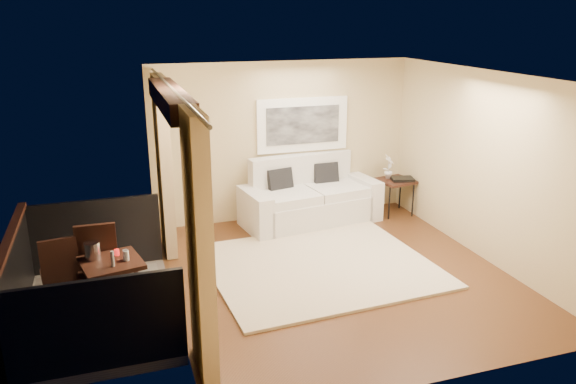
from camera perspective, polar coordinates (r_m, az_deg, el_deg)
floor at (r=7.86m, az=5.06°, el=-8.31°), size 5.00×5.00×0.00m
room_shell at (r=6.58m, az=-11.89°, el=9.31°), size 5.00×6.40×5.00m
balcony at (r=7.27m, az=-20.08°, el=-10.12°), size 1.81×2.60×1.17m
curtains at (r=6.85m, az=-11.11°, el=-0.52°), size 0.16×4.80×2.64m
artwork at (r=9.66m, az=1.50°, el=6.84°), size 1.62×0.07×0.92m
rug at (r=8.05m, az=3.24°, el=-7.47°), size 3.21×2.84×0.04m
sofa at (r=9.64m, az=2.09°, el=-0.72°), size 2.44×1.31×1.12m
side_table at (r=10.12m, az=10.89°, el=0.92°), size 0.68×0.68×0.63m
tray at (r=10.08m, az=11.54°, el=1.30°), size 0.44×0.36×0.05m
orchid at (r=10.08m, az=10.19°, el=2.56°), size 0.28×0.28×0.45m
bistro_table at (r=6.75m, az=-17.49°, el=-7.32°), size 0.77×0.77×0.76m
balcony_chair_far at (r=7.21m, az=-22.17°, el=-7.22°), size 0.49×0.49×0.97m
balcony_chair_near at (r=7.01m, az=-18.78°, el=-6.88°), size 0.48×0.49×1.09m
ice_bucket at (r=6.81m, az=-19.27°, el=-5.63°), size 0.18×0.18×0.20m
candle at (r=6.84m, az=-17.00°, el=-5.88°), size 0.06×0.06×0.07m
vase at (r=6.54m, az=-17.40°, el=-6.49°), size 0.04×0.04×0.18m
glass_a at (r=6.66m, az=-16.11°, el=-6.21°), size 0.06×0.06×0.12m
glass_b at (r=6.68m, az=-16.18°, el=-6.14°), size 0.06×0.06×0.12m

